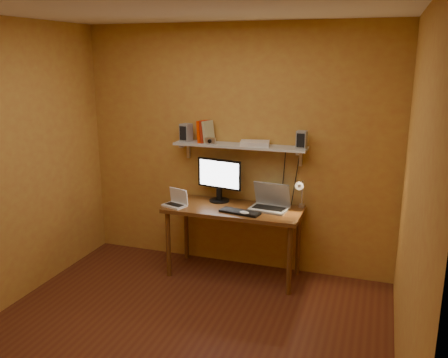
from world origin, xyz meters
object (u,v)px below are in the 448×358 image
(wall_shelf, at_px, (240,146))
(monitor, at_px, (219,178))
(desk, at_px, (234,215))
(router, at_px, (255,143))
(keyboard, at_px, (240,212))
(laptop, at_px, (270,202))
(mouse, at_px, (244,213))
(netbook, at_px, (176,201))
(speaker_left, at_px, (186,133))
(speaker_right, at_px, (302,140))
(shelf_camera, at_px, (210,141))
(desk_lamp, at_px, (301,191))

(wall_shelf, xyz_separation_m, monitor, (-0.22, -0.03, -0.35))
(desk, height_order, monitor, monitor)
(router, bearing_deg, keyboard, -99.32)
(wall_shelf, distance_m, laptop, 0.66)
(laptop, relative_size, mouse, 3.80)
(netbook, distance_m, mouse, 0.76)
(speaker_left, bearing_deg, desk, -2.62)
(speaker_right, bearing_deg, keyboard, -144.41)
(wall_shelf, bearing_deg, laptop, -16.41)
(wall_shelf, bearing_deg, speaker_left, -179.85)
(keyboard, relative_size, speaker_left, 2.16)
(desk, distance_m, speaker_right, 1.04)
(netbook, height_order, speaker_right, speaker_right)
(laptop, bearing_deg, wall_shelf, 170.00)
(monitor, relative_size, mouse, 4.75)
(monitor, bearing_deg, laptop, 3.01)
(speaker_left, relative_size, router, 0.65)
(desk, bearing_deg, shelf_camera, 157.87)
(wall_shelf, distance_m, keyboard, 0.70)
(wall_shelf, bearing_deg, monitor, -172.37)
(netbook, bearing_deg, wall_shelf, 47.81)
(wall_shelf, relative_size, desk_lamp, 3.73)
(wall_shelf, xyz_separation_m, laptop, (0.36, -0.11, -0.54))
(speaker_left, distance_m, speaker_right, 1.24)
(desk_lamp, xyz_separation_m, speaker_left, (-1.26, 0.07, 0.51))
(desk_lamp, bearing_deg, desk, -169.19)
(speaker_left, bearing_deg, desk_lamp, 12.18)
(desk_lamp, distance_m, shelf_camera, 1.06)
(laptop, xyz_separation_m, shelf_camera, (-0.66, 0.03, 0.59))
(router, bearing_deg, shelf_camera, -172.89)
(monitor, xyz_separation_m, netbook, (-0.37, -0.30, -0.21))
(monitor, distance_m, keyboard, 0.52)
(laptop, bearing_deg, shelf_camera, -176.49)
(monitor, xyz_separation_m, router, (0.38, 0.01, 0.39))
(shelf_camera, bearing_deg, monitor, 29.26)
(desk_lamp, bearing_deg, shelf_camera, -179.65)
(netbook, xyz_separation_m, speaker_left, (-0.01, 0.32, 0.67))
(desk, relative_size, speaker_right, 7.98)
(netbook, height_order, speaker_left, speaker_left)
(mouse, height_order, desk_lamp, desk_lamp)
(desk, relative_size, monitor, 2.77)
(wall_shelf, height_order, laptop, wall_shelf)
(wall_shelf, bearing_deg, desk, -90.00)
(desk, relative_size, speaker_left, 7.38)
(monitor, xyz_separation_m, mouse, (0.38, -0.35, -0.24))
(desk, relative_size, shelf_camera, 12.22)
(laptop, xyz_separation_m, speaker_left, (-0.96, 0.11, 0.65))
(monitor, xyz_separation_m, speaker_left, (-0.38, 0.03, 0.46))
(monitor, bearing_deg, netbook, -130.49)
(laptop, distance_m, shelf_camera, 0.88)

